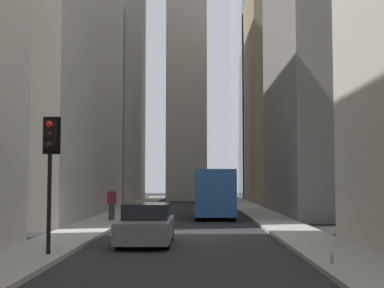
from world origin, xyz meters
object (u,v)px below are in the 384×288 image
delivery_truck (214,193)px  discarded_bottle (332,260)px  hatchback_grey (147,225)px  pedestrian (112,202)px  traffic_light_foreground (50,152)px

delivery_truck → discarded_bottle: bearing=-172.5°
hatchback_grey → pedestrian: pedestrian is taller
traffic_light_foreground → discarded_bottle: size_ratio=14.72×
delivery_truck → traffic_light_foreground: size_ratio=1.63×
hatchback_grey → discarded_bottle: size_ratio=15.93×
pedestrian → discarded_bottle: bearing=-151.2°
hatchback_grey → traffic_light_foreground: bearing=145.0°
delivery_truck → hatchback_grey: size_ratio=1.50×
traffic_light_foreground → pedestrian: (12.63, 0.22, -1.95)m
delivery_truck → discarded_bottle: size_ratio=23.93×
delivery_truck → hatchback_grey: bearing=167.6°
hatchback_grey → discarded_bottle: (-5.28, -5.19, -0.42)m
traffic_light_foreground → pedestrian: traffic_light_foreground is taller
delivery_truck → pedestrian: 6.62m
delivery_truck → traffic_light_foreground: traffic_light_foreground is taller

